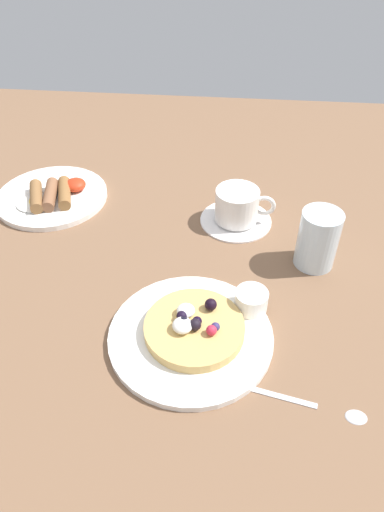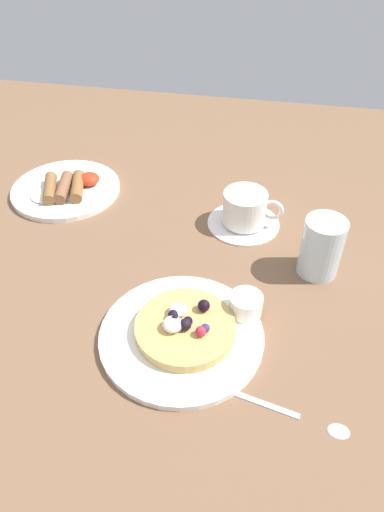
# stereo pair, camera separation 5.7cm
# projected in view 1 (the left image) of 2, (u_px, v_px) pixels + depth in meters

# --- Properties ---
(ground_plane) EXTENTS (1.92, 1.49, 0.03)m
(ground_plane) POSITION_uv_depth(u_px,v_px,m) (166.00, 273.00, 0.82)
(ground_plane) COLOR brown
(pancake_plate) EXTENTS (0.24, 0.24, 0.01)m
(pancake_plate) POSITION_uv_depth(u_px,v_px,m) (191.00, 336.00, 0.69)
(pancake_plate) COLOR white
(pancake_plate) RESTS_ON ground_plane
(pancake_with_berries) EXTENTS (0.15, 0.15, 0.03)m
(pancake_with_berries) POSITION_uv_depth(u_px,v_px,m) (194.00, 327.00, 0.68)
(pancake_with_berries) COLOR tan
(pancake_with_berries) RESTS_ON pancake_plate
(syrup_ramekin) EXTENTS (0.05, 0.05, 0.03)m
(syrup_ramekin) POSITION_uv_depth(u_px,v_px,m) (251.00, 300.00, 0.72)
(syrup_ramekin) COLOR white
(syrup_ramekin) RESTS_ON pancake_plate
(breakfast_plate) EXTENTS (0.23, 0.23, 0.01)m
(breakfast_plate) POSITION_uv_depth(u_px,v_px,m) (52.00, 196.00, 0.97)
(breakfast_plate) COLOR white
(breakfast_plate) RESTS_ON ground_plane
(fried_breakfast) EXTENTS (0.12, 0.12, 0.03)m
(fried_breakfast) POSITION_uv_depth(u_px,v_px,m) (53.00, 194.00, 0.95)
(fried_breakfast) COLOR brown
(fried_breakfast) RESTS_ON breakfast_plate
(coffee_saucer) EXTENTS (0.14, 0.14, 0.01)m
(coffee_saucer) POSITION_uv_depth(u_px,v_px,m) (236.00, 220.00, 0.91)
(coffee_saucer) COLOR white
(coffee_saucer) RESTS_ON ground_plane
(coffee_cup) EXTENTS (0.11, 0.08, 0.06)m
(coffee_cup) POSITION_uv_depth(u_px,v_px,m) (238.00, 204.00, 0.89)
(coffee_cup) COLOR white
(coffee_cup) RESTS_ON coffee_saucer
(teaspoon) EXTENTS (0.16, 0.05, 0.01)m
(teaspoon) POSITION_uv_depth(u_px,v_px,m) (326.00, 408.00, 0.61)
(teaspoon) COLOR silver
(teaspoon) RESTS_ON ground_plane
(water_glass) EXTENTS (0.07, 0.07, 0.11)m
(water_glass) POSITION_uv_depth(u_px,v_px,m) (318.00, 239.00, 0.79)
(water_glass) COLOR silver
(water_glass) RESTS_ON ground_plane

